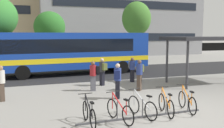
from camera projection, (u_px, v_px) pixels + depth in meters
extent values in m
plane|color=gray|center=(165.00, 112.00, 9.98)|extent=(200.00, 200.00, 0.00)
cube|color=#232326|center=(94.00, 73.00, 20.13)|extent=(80.00, 7.20, 0.01)
cube|color=#14389E|center=(72.00, 50.00, 19.35)|extent=(12.13, 3.26, 2.70)
cube|color=yellow|center=(72.00, 59.00, 19.42)|extent=(12.15, 3.29, 0.36)
cube|color=black|center=(135.00, 36.00, 21.29)|extent=(1.14, 2.35, 0.40)
cube|color=black|center=(140.00, 46.00, 21.59)|extent=(0.21, 2.19, 1.40)
cube|color=black|center=(65.00, 45.00, 20.33)|extent=(9.83, 0.65, 0.97)
cube|color=black|center=(72.00, 46.00, 18.05)|extent=(9.83, 0.65, 0.97)
cylinder|color=black|center=(111.00, 64.00, 21.98)|extent=(1.02, 0.36, 1.00)
cylinder|color=black|center=(122.00, 67.00, 19.86)|extent=(1.02, 0.36, 1.00)
cylinder|color=black|center=(21.00, 68.00, 19.15)|extent=(1.02, 0.36, 1.00)
cylinder|color=black|center=(23.00, 73.00, 17.03)|extent=(1.02, 0.36, 1.00)
cube|color=#47474C|center=(142.00, 117.00, 9.33)|extent=(5.04, 0.15, 0.06)
cylinder|color=#47474C|center=(90.00, 114.00, 8.62)|extent=(0.04, 0.04, 0.70)
cylinder|color=#47474C|center=(117.00, 111.00, 8.96)|extent=(0.04, 0.04, 0.70)
cylinder|color=#47474C|center=(143.00, 108.00, 9.30)|extent=(0.04, 0.04, 0.70)
cylinder|color=#47474C|center=(166.00, 106.00, 9.64)|extent=(0.04, 0.04, 0.70)
cylinder|color=#47474C|center=(188.00, 103.00, 9.98)|extent=(0.04, 0.04, 0.70)
torus|color=black|center=(85.00, 111.00, 9.02)|extent=(0.05, 0.70, 0.70)
torus|color=black|center=(93.00, 120.00, 8.07)|extent=(0.05, 0.70, 0.70)
cube|color=black|center=(89.00, 106.00, 8.53)|extent=(0.04, 0.92, 0.58)
cylinder|color=black|center=(92.00, 111.00, 8.13)|extent=(0.03, 0.03, 0.55)
cube|color=black|center=(92.00, 103.00, 8.10)|extent=(0.10, 0.22, 0.05)
cylinder|color=black|center=(85.00, 102.00, 8.97)|extent=(0.03, 0.03, 0.65)
cylinder|color=black|center=(85.00, 94.00, 8.93)|extent=(0.52, 0.03, 0.03)
torus|color=black|center=(112.00, 108.00, 9.30)|extent=(0.19, 0.70, 0.70)
torus|color=black|center=(128.00, 116.00, 8.43)|extent=(0.19, 0.70, 0.70)
cube|color=red|center=(119.00, 103.00, 8.85)|extent=(0.23, 0.91, 0.58)
cylinder|color=red|center=(126.00, 107.00, 8.49)|extent=(0.04, 0.04, 0.55)
cube|color=black|center=(126.00, 100.00, 8.46)|extent=(0.14, 0.24, 0.05)
cylinder|color=red|center=(112.00, 100.00, 9.25)|extent=(0.04, 0.04, 0.65)
cylinder|color=black|center=(112.00, 92.00, 9.21)|extent=(0.51, 0.14, 0.03)
torus|color=black|center=(134.00, 104.00, 9.80)|extent=(0.19, 0.70, 0.70)
torus|color=black|center=(151.00, 111.00, 8.94)|extent=(0.19, 0.70, 0.70)
cube|color=#B7BABF|center=(142.00, 99.00, 9.35)|extent=(0.23, 0.91, 0.58)
cylinder|color=#B7BABF|center=(149.00, 103.00, 8.99)|extent=(0.04, 0.04, 0.55)
cube|color=black|center=(149.00, 96.00, 8.96)|extent=(0.15, 0.24, 0.05)
cylinder|color=#B7BABF|center=(134.00, 97.00, 9.74)|extent=(0.04, 0.04, 0.65)
cylinder|color=black|center=(134.00, 89.00, 9.71)|extent=(0.51, 0.14, 0.03)
torus|color=black|center=(162.00, 102.00, 10.16)|extent=(0.19, 0.70, 0.70)
torus|color=black|center=(171.00, 109.00, 9.16)|extent=(0.19, 0.70, 0.70)
cube|color=orange|center=(166.00, 97.00, 9.64)|extent=(0.22, 0.91, 0.58)
cylinder|color=orange|center=(170.00, 102.00, 9.22)|extent=(0.04, 0.04, 0.55)
cube|color=black|center=(170.00, 95.00, 9.19)|extent=(0.14, 0.24, 0.05)
cylinder|color=orange|center=(162.00, 95.00, 10.11)|extent=(0.04, 0.04, 0.65)
cylinder|color=black|center=(162.00, 87.00, 10.07)|extent=(0.51, 0.13, 0.03)
torus|color=black|center=(182.00, 99.00, 10.59)|extent=(0.19, 0.70, 0.70)
torus|color=black|center=(193.00, 106.00, 9.59)|extent=(0.19, 0.70, 0.70)
cube|color=orange|center=(187.00, 95.00, 10.07)|extent=(0.22, 0.91, 0.58)
cylinder|color=orange|center=(192.00, 99.00, 9.65)|extent=(0.04, 0.04, 0.55)
cube|color=black|center=(192.00, 92.00, 9.62)|extent=(0.14, 0.24, 0.05)
cylinder|color=orange|center=(182.00, 92.00, 10.53)|extent=(0.04, 0.04, 0.65)
cylinder|color=black|center=(183.00, 85.00, 10.50)|extent=(0.51, 0.14, 0.03)
cylinder|color=#38383D|center=(187.00, 65.00, 14.02)|extent=(0.14, 0.14, 2.73)
cylinder|color=#38383D|center=(167.00, 61.00, 16.03)|extent=(0.14, 0.14, 2.73)
cube|color=#28282D|center=(210.00, 38.00, 15.60)|extent=(5.55, 2.99, 0.20)
cube|color=black|center=(224.00, 46.00, 14.51)|extent=(3.03, 0.10, 0.44)
cube|color=#47382D|center=(139.00, 83.00, 13.76)|extent=(0.33, 0.32, 0.89)
cylinder|color=navy|center=(139.00, 69.00, 13.68)|extent=(0.48, 0.48, 0.59)
sphere|color=brown|center=(139.00, 62.00, 13.63)|extent=(0.22, 0.22, 0.22)
cube|color=#56602D|center=(141.00, 68.00, 13.90)|extent=(0.32, 0.33, 0.40)
cube|color=#565660|center=(93.00, 83.00, 13.71)|extent=(0.28, 0.22, 0.84)
cylinder|color=maroon|center=(93.00, 71.00, 13.63)|extent=(0.37, 0.37, 0.57)
sphere|color=brown|center=(93.00, 63.00, 13.58)|extent=(0.22, 0.22, 0.22)
cube|color=black|center=(98.00, 70.00, 13.69)|extent=(0.20, 0.29, 0.40)
cube|color=black|center=(102.00, 79.00, 15.18)|extent=(0.28, 0.31, 0.82)
cylinder|color=#333338|center=(102.00, 67.00, 15.10)|extent=(0.43, 0.43, 0.62)
sphere|color=beige|center=(102.00, 60.00, 15.05)|extent=(0.22, 0.22, 0.22)
cube|color=#56602D|center=(105.00, 67.00, 14.89)|extent=(0.32, 0.26, 0.40)
cube|color=black|center=(132.00, 76.00, 16.33)|extent=(0.20, 0.26, 0.80)
cylinder|color=navy|center=(132.00, 65.00, 16.25)|extent=(0.35, 0.35, 0.57)
sphere|color=brown|center=(132.00, 59.00, 16.20)|extent=(0.22, 0.22, 0.22)
cube|color=slate|center=(131.00, 64.00, 16.49)|extent=(0.28, 0.18, 0.40)
cube|color=#47382D|center=(2.00, 92.00, 11.57)|extent=(0.27, 0.31, 0.85)
cylinder|color=beige|center=(1.00, 77.00, 11.48)|extent=(0.43, 0.43, 0.59)
sphere|color=#936B4C|center=(0.00, 68.00, 11.44)|extent=(0.22, 0.22, 0.22)
cube|color=navy|center=(0.00, 75.00, 11.69)|extent=(0.32, 0.26, 0.40)
cube|color=black|center=(118.00, 90.00, 12.06)|extent=(0.29, 0.32, 0.88)
cylinder|color=navy|center=(118.00, 74.00, 11.97)|extent=(0.46, 0.46, 0.61)
sphere|color=beige|center=(118.00, 66.00, 11.92)|extent=(0.22, 0.22, 0.22)
cube|color=navy|center=(117.00, 75.00, 11.71)|extent=(0.33, 0.29, 0.40)
cylinder|color=brown|center=(136.00, 47.00, 28.82)|extent=(0.32, 0.32, 3.25)
ellipsoid|color=#427A2D|center=(136.00, 19.00, 28.45)|extent=(3.29, 3.29, 3.80)
cylinder|color=brown|center=(50.00, 52.00, 26.75)|extent=(0.32, 0.32, 2.48)
ellipsoid|color=#2D7028|center=(50.00, 27.00, 26.44)|extent=(3.27, 3.27, 3.25)
cube|color=black|center=(131.00, 37.00, 35.01)|extent=(21.23, 0.06, 1.10)
cube|color=black|center=(131.00, 4.00, 34.49)|extent=(21.23, 0.06, 1.10)
cube|color=tan|center=(49.00, 7.00, 52.07)|extent=(17.76, 10.39, 17.45)
cube|color=black|center=(53.00, 37.00, 47.89)|extent=(15.63, 0.06, 1.10)
cube|color=black|center=(52.00, 14.00, 47.38)|extent=(15.63, 0.06, 1.10)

